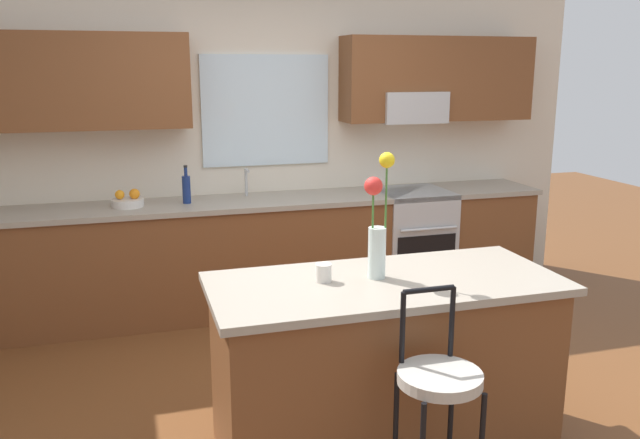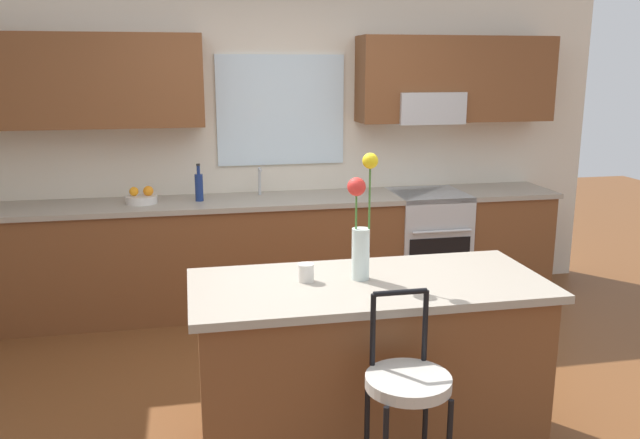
{
  "view_description": "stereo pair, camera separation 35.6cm",
  "coord_description": "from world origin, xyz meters",
  "px_view_note": "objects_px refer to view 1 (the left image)",
  "views": [
    {
      "loc": [
        -1.13,
        -3.37,
        1.96
      ],
      "look_at": [
        0.04,
        0.55,
        1.0
      ],
      "focal_mm": 36.8,
      "sensor_mm": 36.0,
      "label": 1
    },
    {
      "loc": [
        -0.78,
        -3.46,
        1.96
      ],
      "look_at": [
        0.04,
        0.55,
        1.0
      ],
      "focal_mm": 36.8,
      "sensor_mm": 36.0,
      "label": 2
    }
  ],
  "objects_px": {
    "bar_stool_near": "(438,388)",
    "mug_ceramic": "(324,273)",
    "kitchen_island": "(384,364)",
    "flower_vase": "(378,225)",
    "fruit_bowl_oranges": "(128,201)",
    "oven_range": "(412,243)",
    "bottle_olive_oil": "(186,188)"
  },
  "relations": [
    {
      "from": "fruit_bowl_oranges",
      "to": "oven_range",
      "type": "bearing_deg",
      "value": -0.6
    },
    {
      "from": "kitchen_island",
      "to": "bar_stool_near",
      "type": "xyz_separation_m",
      "value": [
        -0.0,
        -0.61,
        0.17
      ]
    },
    {
      "from": "flower_vase",
      "to": "mug_ceramic",
      "type": "distance_m",
      "value": 0.36
    },
    {
      "from": "oven_range",
      "to": "flower_vase",
      "type": "distance_m",
      "value": 2.52
    },
    {
      "from": "kitchen_island",
      "to": "flower_vase",
      "type": "distance_m",
      "value": 0.73
    },
    {
      "from": "bottle_olive_oil",
      "to": "mug_ceramic",
      "type": "bearing_deg",
      "value": -77.49
    },
    {
      "from": "bar_stool_near",
      "to": "fruit_bowl_oranges",
      "type": "distance_m",
      "value": 3.06
    },
    {
      "from": "mug_ceramic",
      "to": "bottle_olive_oil",
      "type": "height_order",
      "value": "bottle_olive_oil"
    },
    {
      "from": "mug_ceramic",
      "to": "bottle_olive_oil",
      "type": "relative_size",
      "value": 0.3
    },
    {
      "from": "bar_stool_near",
      "to": "fruit_bowl_oranges",
      "type": "height_order",
      "value": "fruit_bowl_oranges"
    },
    {
      "from": "mug_ceramic",
      "to": "fruit_bowl_oranges",
      "type": "relative_size",
      "value": 0.37
    },
    {
      "from": "bar_stool_near",
      "to": "mug_ceramic",
      "type": "relative_size",
      "value": 11.58
    },
    {
      "from": "oven_range",
      "to": "mug_ceramic",
      "type": "xyz_separation_m",
      "value": [
        -1.43,
        -2.09,
        0.51
      ]
    },
    {
      "from": "kitchen_island",
      "to": "bottle_olive_oil",
      "type": "xyz_separation_m",
      "value": [
        -0.77,
        2.18,
        0.57
      ]
    },
    {
      "from": "mug_ceramic",
      "to": "fruit_bowl_oranges",
      "type": "bearing_deg",
      "value": 113.29
    },
    {
      "from": "flower_vase",
      "to": "bottle_olive_oil",
      "type": "height_order",
      "value": "flower_vase"
    },
    {
      "from": "fruit_bowl_oranges",
      "to": "bottle_olive_oil",
      "type": "relative_size",
      "value": 0.81
    },
    {
      "from": "mug_ceramic",
      "to": "fruit_bowl_oranges",
      "type": "height_order",
      "value": "fruit_bowl_oranges"
    },
    {
      "from": "oven_range",
      "to": "bar_stool_near",
      "type": "height_order",
      "value": "bar_stool_near"
    },
    {
      "from": "oven_range",
      "to": "bar_stool_near",
      "type": "relative_size",
      "value": 0.88
    },
    {
      "from": "kitchen_island",
      "to": "bar_stool_near",
      "type": "bearing_deg",
      "value": -90.0
    },
    {
      "from": "oven_range",
      "to": "kitchen_island",
      "type": "height_order",
      "value": "same"
    },
    {
      "from": "flower_vase",
      "to": "mug_ceramic",
      "type": "height_order",
      "value": "flower_vase"
    },
    {
      "from": "oven_range",
      "to": "fruit_bowl_oranges",
      "type": "relative_size",
      "value": 3.83
    },
    {
      "from": "mug_ceramic",
      "to": "bar_stool_near",
      "type": "bearing_deg",
      "value": -65.5
    },
    {
      "from": "kitchen_island",
      "to": "flower_vase",
      "type": "bearing_deg",
      "value": 126.33
    },
    {
      "from": "oven_range",
      "to": "bar_stool_near",
      "type": "bearing_deg",
      "value": -112.23
    },
    {
      "from": "bar_stool_near",
      "to": "mug_ceramic",
      "type": "distance_m",
      "value": 0.81
    },
    {
      "from": "oven_range",
      "to": "fruit_bowl_oranges",
      "type": "bearing_deg",
      "value": 179.4
    },
    {
      "from": "bar_stool_near",
      "to": "mug_ceramic",
      "type": "bearing_deg",
      "value": 114.5
    },
    {
      "from": "kitchen_island",
      "to": "bar_stool_near",
      "type": "height_order",
      "value": "bar_stool_near"
    },
    {
      "from": "oven_range",
      "to": "mug_ceramic",
      "type": "bearing_deg",
      "value": -124.47
    }
  ]
}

